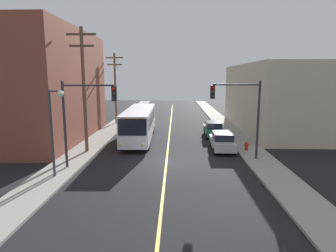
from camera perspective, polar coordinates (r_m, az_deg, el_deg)
ground_plane at (r=21.77m, az=-0.34°, el=-7.36°), size 120.00×120.00×0.00m
sidewalk_left at (r=32.42m, az=-12.68°, el=-1.77°), size 2.50×90.00×0.15m
sidewalk_right at (r=32.12m, az=13.29°, el=-1.90°), size 2.50×90.00×0.15m
lane_stripe_center at (r=36.37m, az=0.42°, el=-0.41°), size 0.16×60.00×0.01m
building_left_brick at (r=32.03m, az=-24.96°, el=7.22°), size 10.00×16.44×11.01m
building_right_warehouse at (r=37.84m, az=23.02°, el=5.25°), size 12.00×19.68×7.92m
city_bus at (r=29.47m, az=-5.68°, el=0.73°), size 2.83×12.20×3.20m
parked_car_silver at (r=25.60m, az=10.79°, el=-2.98°), size 1.87×4.43×1.62m
parked_car_green at (r=31.47m, az=9.06°, el=-0.57°), size 1.86×4.42×1.62m
utility_pole_near at (r=24.75m, az=-16.47°, el=7.89°), size 2.40×0.28×10.24m
utility_pole_mid at (r=39.69m, az=-10.50°, el=8.04°), size 2.40×0.28×9.42m
traffic_signal_left_corner at (r=20.20m, az=-16.06°, el=3.41°), size 3.75×0.48×6.00m
traffic_signal_right_corner at (r=22.17m, az=13.87°, el=4.03°), size 3.75×0.48×6.00m
street_lamp_left at (r=19.02m, az=-21.73°, el=1.03°), size 0.98×0.40×5.50m
fire_hydrant at (r=25.70m, az=15.40°, el=-3.70°), size 0.44×0.26×0.84m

